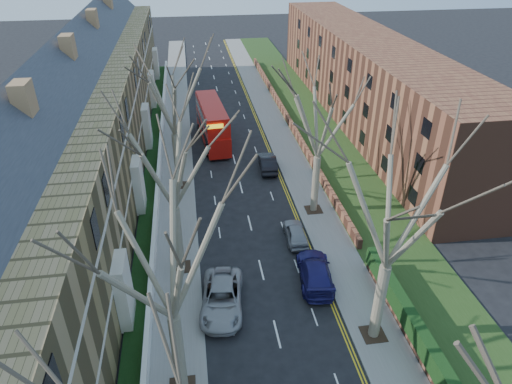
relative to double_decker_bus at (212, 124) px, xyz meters
name	(u,v)px	position (x,y,z in m)	size (l,w,h in m)	color
pavement_left	(177,139)	(-4.14, 1.29, -2.10)	(3.00, 102.00, 0.12)	slate
pavement_right	(279,133)	(7.86, 1.29, -2.10)	(3.00, 102.00, 0.12)	slate
terrace_left	(87,125)	(-11.78, -6.71, 3.37)	(9.70, 78.00, 13.60)	olive
flats_right	(365,78)	(19.32, 5.29, 2.82)	(13.97, 54.00, 10.00)	brown
front_wall_left	(159,168)	(-5.79, -6.71, -1.54)	(0.30, 78.00, 1.00)	white
grass_verge_right	(316,130)	(12.36, 1.29, -2.01)	(6.00, 102.00, 0.06)	#1F3814
tree_left_mid	(165,246)	(-3.84, -31.71, 7.39)	(10.50, 10.50, 14.71)	#746953
tree_left_far	(169,153)	(-3.84, -21.71, 7.08)	(10.15, 10.15, 14.22)	#746953
tree_left_dist	(170,88)	(-3.84, -9.71, 7.39)	(10.50, 10.50, 14.71)	#746953
tree_right_mid	(398,201)	(7.56, -29.71, 7.39)	(10.50, 10.50, 14.71)	#746953
tree_right_far	(321,109)	(7.56, -15.71, 7.08)	(10.15, 10.15, 14.22)	#746953
double_decker_bus	(212,124)	(0.00, 0.00, 0.00)	(3.31, 10.66, 4.41)	#AA120C
car_left_far	(222,298)	(-1.21, -25.98, -1.38)	(2.60, 5.65, 1.57)	#96969B
car_right_near	(315,272)	(5.34, -24.37, -1.38)	(2.19, 5.38, 1.56)	navy
car_right_mid	(296,233)	(5.08, -19.54, -1.51)	(1.55, 3.86, 1.32)	gray
car_right_far	(268,163)	(4.97, -7.47, -1.42)	(1.58, 4.54, 1.50)	black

